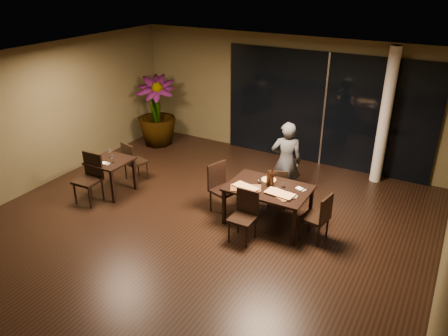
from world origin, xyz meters
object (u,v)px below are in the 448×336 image
chair_main_far (278,186)px  chair_side_far (132,160)px  side_table (110,166)px  chair_main_right (319,215)px  chair_side_near (90,175)px  bottle_a (268,179)px  main_table (268,191)px  chair_main_near (245,213)px  diner (286,162)px  bottle_b (271,181)px  chair_main_left (221,185)px  potted_plant (156,111)px  bottle_c (272,177)px

chair_main_far → chair_side_far: (-3.30, -0.46, 0.03)m
side_table → chair_main_far: chair_main_far is taller
chair_main_right → side_table: bearing=-76.1°
chair_main_right → chair_side_near: chair_side_near is taller
chair_side_near → bottle_a: 3.64m
chair_main_right → chair_side_near: (-4.54, -0.87, 0.06)m
main_table → chair_main_right: 1.04m
chair_main_far → chair_side_near: bearing=6.5°
chair_main_near → bottle_a: 0.82m
side_table → chair_side_far: bearing=87.4°
chair_side_far → chair_main_right: bearing=-169.5°
chair_main_near → chair_side_near: bearing=-174.8°
diner → bottle_b: (0.12, -1.02, 0.05)m
chair_main_left → diner: diner is taller
chair_side_far → diner: (3.29, 0.88, 0.33)m
chair_main_near → potted_plant: potted_plant is taller
chair_main_near → bottle_b: (0.19, 0.69, 0.38)m
main_table → bottle_c: size_ratio=4.51×
chair_main_near → chair_main_left: 1.07m
bottle_b → bottle_c: bottle_c is taller
chair_side_far → bottle_c: bearing=-166.8°
chair_side_far → bottle_c: size_ratio=2.74×
chair_main_right → diner: diner is taller
side_table → chair_side_near: chair_side_near is taller
potted_plant → bottle_b: 4.84m
chair_side_far → potted_plant: (-0.89, 2.08, 0.41)m
side_table → bottle_c: bottle_c is taller
bottle_b → chair_main_right: bearing=-7.5°
bottle_c → chair_side_far: bearing=179.3°
side_table → chair_main_left: bearing=11.4°
diner → potted_plant: 4.35m
chair_side_near → potted_plant: potted_plant is taller
main_table → bottle_c: (0.01, 0.11, 0.24)m
chair_side_near → diner: 3.99m
chair_main_near → chair_side_far: size_ratio=1.00×
side_table → bottle_a: bearing=9.1°
diner → bottle_a: diner is taller
bottle_a → bottle_b: (0.07, -0.02, -0.01)m
chair_main_left → main_table: bearing=-71.8°
chair_main_near → chair_main_left: bearing=142.5°
chair_main_left → chair_side_near: 2.69m
chair_main_far → chair_side_near: size_ratio=0.84×
side_table → chair_main_left: chair_main_left is taller
chair_side_near → diner: size_ratio=0.61×
main_table → bottle_a: size_ratio=5.13×
chair_main_far → chair_main_left: 1.13m
chair_main_far → chair_main_right: (1.09, -0.72, 0.03)m
potted_plant → side_table: bearing=-72.5°
chair_main_right → bottle_a: size_ratio=3.12×
chair_main_right → potted_plant: (-5.29, 2.34, 0.41)m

